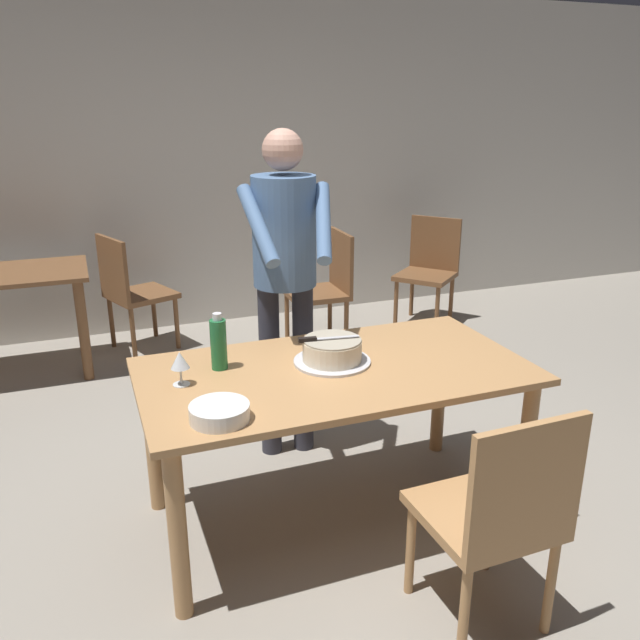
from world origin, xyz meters
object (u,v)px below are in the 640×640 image
(cake_on_platter, at_px, (332,352))
(chair_near_side, at_px, (497,512))
(plate_stack, at_px, (220,412))
(person_cutting_cake, at_px, (285,261))
(background_chair_2, at_px, (131,289))
(wine_glass_near, at_px, (180,361))
(background_chair_0, at_px, (429,267))
(cake_knife, at_px, (316,339))
(background_chair_1, at_px, (325,285))
(background_table, at_px, (13,295))
(water_bottle, at_px, (219,343))
(main_dining_table, at_px, (335,390))

(cake_on_platter, height_order, chair_near_side, chair_near_side)
(plate_stack, bearing_deg, cake_on_platter, 31.42)
(person_cutting_cake, bearing_deg, background_chair_2, 108.83)
(wine_glass_near, height_order, background_chair_0, background_chair_0)
(cake_knife, distance_m, background_chair_1, 2.20)
(person_cutting_cake, xyz_separation_m, background_chair_0, (1.80, 1.64, -0.58))
(person_cutting_cake, relative_size, chair_near_side, 1.91)
(cake_on_platter, xyz_separation_m, background_table, (-1.45, 2.27, -0.22))
(cake_on_platter, height_order, plate_stack, cake_on_platter)
(cake_on_platter, height_order, cake_knife, cake_knife)
(cake_knife, bearing_deg, wine_glass_near, -178.95)
(background_chair_0, height_order, background_chair_1, same)
(background_chair_0, bearing_deg, cake_knife, -129.88)
(water_bottle, xyz_separation_m, background_table, (-0.97, 2.16, -0.29))
(wine_glass_near, distance_m, background_chair_2, 2.47)
(cake_knife, xyz_separation_m, background_chair_0, (1.85, 2.22, -0.37))
(background_table, xyz_separation_m, background_chair_2, (0.80, 0.17, -0.09))
(background_chair_1, bearing_deg, cake_knife, -112.33)
(water_bottle, relative_size, background_chair_2, 0.28)
(cake_knife, xyz_separation_m, background_table, (-1.38, 2.26, -0.29))
(water_bottle, distance_m, person_cutting_cake, 0.69)
(cake_knife, distance_m, person_cutting_cake, 0.62)
(wine_glass_near, xyz_separation_m, person_cutting_cake, (0.64, 0.59, 0.22))
(cake_on_platter, bearing_deg, person_cutting_cake, 92.15)
(wine_glass_near, distance_m, water_bottle, 0.21)
(wine_glass_near, bearing_deg, background_chair_0, 42.40)
(cake_on_platter, xyz_separation_m, person_cutting_cake, (-0.02, 0.59, 0.27))
(person_cutting_cake, height_order, background_table, person_cutting_cake)
(wine_glass_near, relative_size, chair_near_side, 0.16)
(cake_on_platter, xyz_separation_m, background_chair_2, (-0.65, 2.44, -0.31))
(main_dining_table, height_order, cake_knife, cake_knife)
(cake_on_platter, distance_m, person_cutting_cake, 0.65)
(cake_on_platter, height_order, background_chair_0, background_chair_0)
(background_table, bearing_deg, plate_stack, -71.65)
(main_dining_table, distance_m, wine_glass_near, 0.68)
(chair_near_side, relative_size, background_table, 0.90)
(cake_on_platter, distance_m, chair_near_side, 0.97)
(water_bottle, bearing_deg, background_chair_1, 57.16)
(cake_on_platter, relative_size, background_chair_1, 0.38)
(main_dining_table, relative_size, plate_stack, 7.59)
(background_chair_1, bearing_deg, background_chair_0, 11.56)
(cake_knife, height_order, person_cutting_cake, person_cutting_cake)
(chair_near_side, bearing_deg, cake_knife, 110.89)
(main_dining_table, height_order, water_bottle, water_bottle)
(person_cutting_cake, relative_size, background_chair_1, 1.91)
(wine_glass_near, bearing_deg, background_chair_2, 89.87)
(background_table, bearing_deg, main_dining_table, -58.31)
(cake_knife, height_order, water_bottle, water_bottle)
(cake_on_platter, height_order, person_cutting_cake, person_cutting_cake)
(main_dining_table, xyz_separation_m, background_chair_1, (0.76, 2.08, -0.15))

